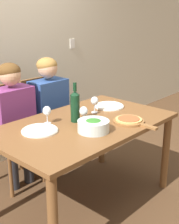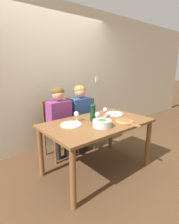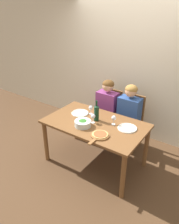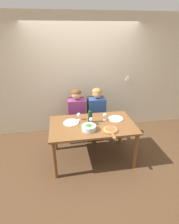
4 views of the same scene
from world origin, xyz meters
name	(u,v)px [view 2 (image 2 of 4)]	position (x,y,z in m)	size (l,w,h in m)	color
ground_plane	(97,169)	(0.00, 0.00, 0.00)	(40.00, 40.00, 0.00)	#4C331E
back_wall	(53,77)	(0.00, 1.27, 1.35)	(10.00, 0.06, 2.70)	beige
dining_table	(98,128)	(0.00, 0.00, 0.67)	(1.55, 0.92, 0.77)	brown
chair_left	(57,127)	(-0.21, 0.82, 0.51)	(0.42, 0.42, 0.98)	brown
chair_right	(77,122)	(0.23, 0.82, 0.51)	(0.42, 0.42, 0.98)	brown
person_woman	(60,116)	(-0.21, 0.70, 0.73)	(0.47, 0.51, 1.22)	#28282D
person_man	(81,112)	(0.23, 0.70, 0.73)	(0.47, 0.51, 1.22)	#28282D
wine_bottle	(93,112)	(-0.03, 0.07, 0.91)	(0.08, 0.08, 0.34)	black
broccoli_bowl	(102,123)	(-0.10, -0.19, 0.82)	(0.25, 0.25, 0.10)	silver
dinner_plate_left	(71,125)	(-0.38, 0.11, 0.78)	(0.29, 0.29, 0.02)	silver
dinner_plate_right	(114,114)	(0.48, 0.12, 0.78)	(0.29, 0.29, 0.02)	silver
pizza_on_board	(125,122)	(0.26, -0.28, 0.79)	(0.26, 0.40, 0.04)	brown
wine_glass_left	(76,114)	(-0.22, 0.21, 0.87)	(0.07, 0.07, 0.15)	silver
wine_glass_right	(105,110)	(0.26, 0.11, 0.87)	(0.07, 0.07, 0.15)	silver
wine_glass_centre	(97,115)	(-0.03, -0.02, 0.87)	(0.07, 0.07, 0.15)	silver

